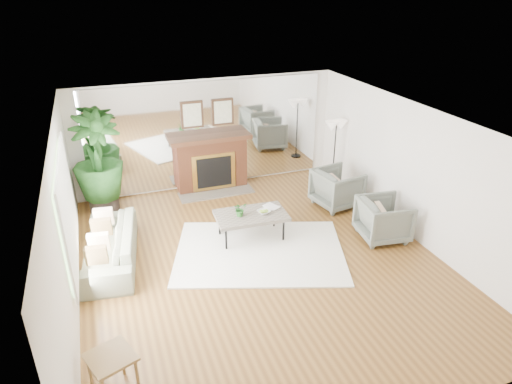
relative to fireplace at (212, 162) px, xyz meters
name	(u,v)px	position (x,y,z in m)	size (l,w,h in m)	color
ground	(261,261)	(0.00, -3.26, -0.66)	(7.00, 7.00, 0.00)	brown
wall_left	(65,228)	(-2.99, -3.26, 0.59)	(0.02, 7.00, 2.50)	white
wall_right	(414,173)	(2.99, -3.26, 0.59)	(0.02, 7.00, 2.50)	white
wall_back	(208,134)	(0.00, 0.23, 0.59)	(6.00, 0.02, 2.50)	white
mirror_panel	(208,134)	(0.00, 0.21, 0.59)	(5.40, 0.04, 2.40)	silver
window_panel	(67,209)	(-2.96, -2.86, 0.69)	(0.04, 2.40, 1.50)	#B2E09E
fireplace	(212,162)	(0.00, 0.00, 0.00)	(1.85, 0.83, 2.05)	brown
area_rug	(260,252)	(0.08, -2.99, -0.64)	(2.98, 2.13, 0.03)	white
coffee_table	(251,216)	(0.10, -2.47, -0.18)	(1.35, 0.84, 0.53)	#6B6254
sofa	(110,246)	(-2.45, -2.37, -0.35)	(2.14, 0.84, 0.63)	#6E705A
armchair_back	(337,188)	(2.29, -1.78, -0.25)	(0.87, 0.90, 0.82)	slate
armchair_front	(384,219)	(2.44, -3.29, -0.26)	(0.85, 0.87, 0.79)	slate
side_table	(111,362)	(-2.59, -5.26, -0.18)	(0.65, 0.65, 0.57)	brown
potted_ficus	(98,161)	(-2.44, -0.30, 0.46)	(1.23, 1.23, 2.10)	black
floor_lamp	(336,131)	(2.70, -0.84, 0.70)	(0.52, 0.29, 1.59)	black
tabletop_plant	(240,209)	(-0.12, -2.47, 0.00)	(0.24, 0.21, 0.26)	#2C6926
fruit_bowl	(264,212)	(0.33, -2.52, -0.10)	(0.23, 0.23, 0.06)	brown
book	(268,208)	(0.45, -2.39, -0.12)	(0.21, 0.29, 0.02)	brown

